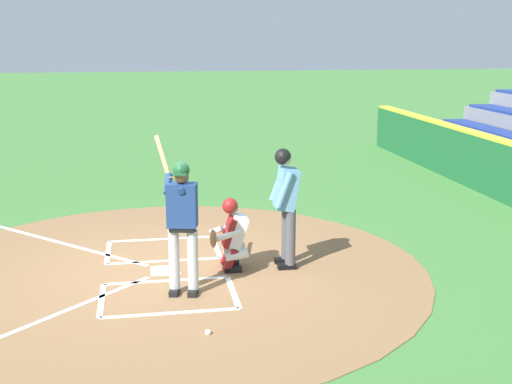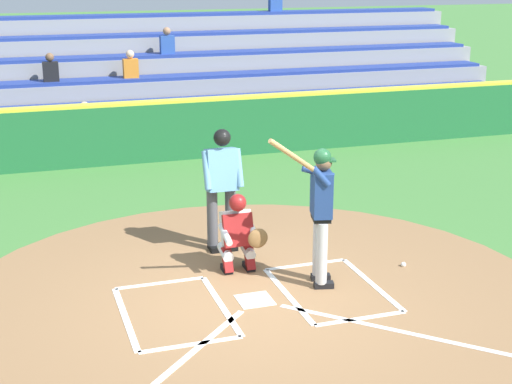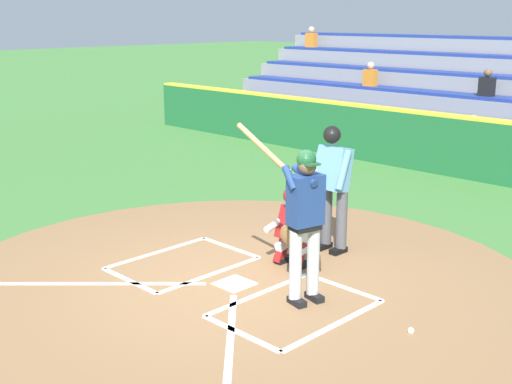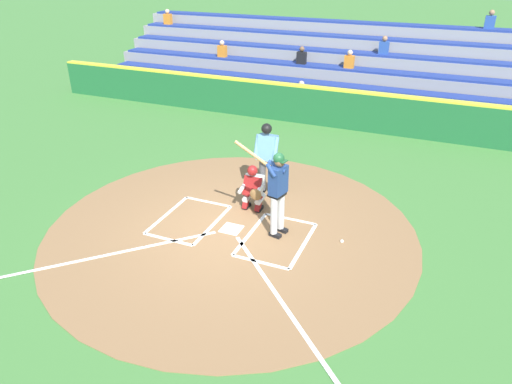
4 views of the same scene
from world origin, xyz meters
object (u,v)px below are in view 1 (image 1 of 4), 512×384
Objects in this scene: plate_umpire at (286,199)px; baseball at (208,332)px; batter at (182,218)px; catcher at (231,233)px.

plate_umpire is 25.20× the size of baseball.
batter is at bearing 8.32° from baseball.
baseball is at bearing -171.68° from batter.
catcher is 0.61× the size of plate_umpire.
plate_umpire is at bearing -61.96° from batter.
catcher is 0.98m from plate_umpire.
plate_umpire reaches higher than baseball.
plate_umpire is (-0.00, -0.85, 0.49)m from catcher.
batter is 1.14× the size of plate_umpire.
plate_umpire is at bearing -32.52° from baseball.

